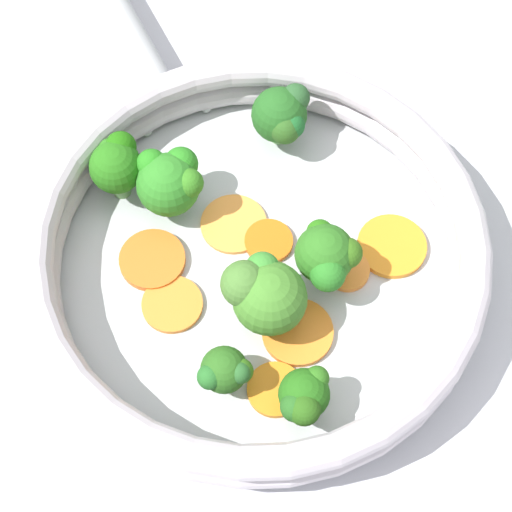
{
  "coord_description": "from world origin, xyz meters",
  "views": [
    {
      "loc": [
        -0.11,
        0.23,
        0.52
      ],
      "look_at": [
        0.0,
        0.0,
        0.03
      ],
      "focal_mm": 60.0,
      "sensor_mm": 36.0,
      "label": 1
    }
  ],
  "objects": [
    {
      "name": "broccoli_floret_6",
      "position": [
        -0.04,
        -0.01,
        0.04
      ],
      "size": [
        0.04,
        0.04,
        0.05
      ],
      "color": "#7CA86C",
      "rests_on": "skillet"
    },
    {
      "name": "carrot_slice_5",
      "position": [
        0.0,
        -0.02,
        0.02
      ],
      "size": [
        0.05,
        0.05,
        0.0
      ],
      "primitive_type": "cylinder",
      "rotation": [
        0.0,
        0.0,
        3.89
      ],
      "color": "orange",
      "rests_on": "skillet"
    },
    {
      "name": "broccoli_floret_3",
      "position": [
        -0.02,
        0.08,
        0.03
      ],
      "size": [
        0.03,
        0.03,
        0.04
      ],
      "color": "#8DA968",
      "rests_on": "skillet"
    },
    {
      "name": "broccoli_floret_4",
      "position": [
        -0.02,
        0.03,
        0.05
      ],
      "size": [
        0.05,
        0.05,
        0.06
      ],
      "color": "#668D44",
      "rests_on": "skillet"
    },
    {
      "name": "skillet_handle",
      "position": [
        0.18,
        -0.14,
        0.02
      ],
      "size": [
        0.16,
        0.13,
        0.02
      ],
      "primitive_type": "cylinder",
      "rotation": [
        1.57,
        0.0,
        0.92
      ],
      "color": "#999B9E",
      "rests_on": "skillet"
    },
    {
      "name": "skillet_rivet_right",
      "position": [
        0.12,
        -0.06,
        0.02
      ],
      "size": [
        0.01,
        0.01,
        0.01
      ],
      "primitive_type": "sphere",
      "color": "#AFB5B4",
      "rests_on": "skillet"
    },
    {
      "name": "broccoli_floret_5",
      "position": [
        0.11,
        -0.01,
        0.04
      ],
      "size": [
        0.04,
        0.04,
        0.05
      ],
      "color": "#5E9052",
      "rests_on": "skillet"
    },
    {
      "name": "carrot_slice_2",
      "position": [
        0.06,
        0.03,
        0.02
      ],
      "size": [
        0.06,
        0.06,
        0.01
      ],
      "primitive_type": "cylinder",
      "rotation": [
        0.0,
        0.0,
        5.19
      ],
      "color": "orange",
      "rests_on": "skillet"
    },
    {
      "name": "ground_plane",
      "position": [
        0.0,
        0.0,
        0.0
      ],
      "size": [
        4.0,
        4.0,
        0.0
      ],
      "primitive_type": "plane",
      "color": "#B6B6C0"
    },
    {
      "name": "carrot_slice_1",
      "position": [
        0.04,
        0.05,
        0.01
      ],
      "size": [
        0.05,
        0.05,
        0.0
      ],
      "primitive_type": "cylinder",
      "rotation": [
        0.0,
        0.0,
        3.49
      ],
      "color": "orange",
      "rests_on": "skillet"
    },
    {
      "name": "carrot_slice_6",
      "position": [
        -0.08,
        -0.05,
        0.02
      ],
      "size": [
        0.06,
        0.06,
        0.0
      ],
      "primitive_type": "cylinder",
      "rotation": [
        0.0,
        0.0,
        2.83
      ],
      "color": "orange",
      "rests_on": "skillet"
    },
    {
      "name": "carrot_slice_3",
      "position": [
        0.03,
        -0.02,
        0.01
      ],
      "size": [
        0.06,
        0.06,
        0.0
      ],
      "primitive_type": "cylinder",
      "rotation": [
        0.0,
        0.0,
        1.07
      ],
      "color": "#F9943C",
      "rests_on": "skillet"
    },
    {
      "name": "broccoli_floret_0",
      "position": [
        -0.07,
        0.08,
        0.04
      ],
      "size": [
        0.03,
        0.04,
        0.04
      ],
      "color": "#668652",
      "rests_on": "skillet"
    },
    {
      "name": "carrot_slice_0",
      "position": [
        -0.05,
        0.03,
        0.02
      ],
      "size": [
        0.06,
        0.06,
        0.0
      ],
      "primitive_type": "cylinder",
      "rotation": [
        0.0,
        0.0,
        0.62
      ],
      "color": "orange",
      "rests_on": "skillet"
    },
    {
      "name": "skillet_rivet_left",
      "position": [
        0.09,
        -0.1,
        0.02
      ],
      "size": [
        0.01,
        0.01,
        0.01
      ],
      "primitive_type": "sphere",
      "color": "#B3B3BA",
      "rests_on": "skillet"
    },
    {
      "name": "carrot_slice_7",
      "position": [
        -0.05,
        0.07,
        0.02
      ],
      "size": [
        0.05,
        0.05,
        0.0
      ],
      "primitive_type": "cylinder",
      "rotation": [
        0.0,
        0.0,
        5.37
      ],
      "color": "orange",
      "rests_on": "skillet"
    },
    {
      "name": "broccoli_floret_2",
      "position": [
        0.03,
        -0.1,
        0.04
      ],
      "size": [
        0.04,
        0.04,
        0.05
      ],
      "color": "#70A660",
      "rests_on": "skillet"
    },
    {
      "name": "broccoli_floret_1",
      "position": [
        0.07,
        -0.02,
        0.04
      ],
      "size": [
        0.05,
        0.05,
        0.05
      ],
      "color": "#7BAA68",
      "rests_on": "skillet"
    },
    {
      "name": "skillet_rim_wall",
      "position": [
        0.0,
        0.0,
        0.03
      ],
      "size": [
        0.3,
        0.3,
        0.04
      ],
      "color": "#B9AFB9",
      "rests_on": "skillet"
    },
    {
      "name": "carrot_slice_4",
      "position": [
        -0.06,
        -0.02,
        0.02
      ],
      "size": [
        0.04,
        0.04,
        0.01
      ],
      "primitive_type": "cylinder",
      "rotation": [
        0.0,
        0.0,
        3.85
      ],
      "color": "orange",
      "rests_on": "skillet"
    },
    {
      "name": "skillet",
      "position": [
        0.0,
        0.0,
        0.01
      ],
      "size": [
        0.28,
        0.28,
        0.01
      ],
      "primitive_type": "cylinder",
      "color": "#B2B5B7",
      "rests_on": "ground_plane"
    }
  ]
}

